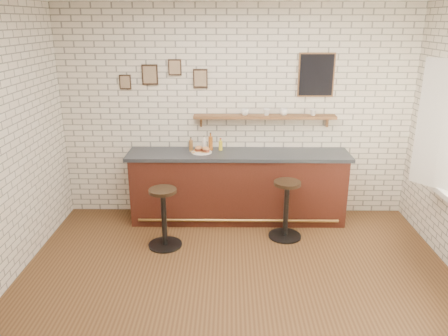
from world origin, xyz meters
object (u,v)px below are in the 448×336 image
at_px(sandwich_plate, 202,152).
at_px(shelf_cup_d, 313,112).
at_px(bar_stool_right, 286,208).
at_px(shelf_cup_b, 267,112).
at_px(ciabatta_sandwich, 202,149).
at_px(bitters_bottle_white, 204,144).
at_px(bar_counter, 238,186).
at_px(condiment_bottle_yellow, 221,145).
at_px(shelf_cup_a, 245,112).
at_px(shelf_cup_c, 284,112).
at_px(bar_stool_left, 164,216).
at_px(bitters_bottle_amber, 211,143).
at_px(bitters_bottle_brown, 191,145).

xyz_separation_m(sandwich_plate, shelf_cup_d, (1.56, 0.20, 0.53)).
distance_m(bar_stool_right, shelf_cup_b, 1.37).
bearing_deg(bar_stool_right, ciabatta_sandwich, 153.64).
height_order(sandwich_plate, bar_stool_right, sandwich_plate).
bearing_deg(bitters_bottle_white, bar_counter, -14.86).
distance_m(bitters_bottle_white, condiment_bottle_yellow, 0.23).
xyz_separation_m(shelf_cup_a, shelf_cup_c, (0.55, 0.00, 0.00)).
xyz_separation_m(bar_stool_right, shelf_cup_b, (-0.23, 0.76, 1.12)).
distance_m(bar_counter, shelf_cup_d, 1.49).
relative_size(shelf_cup_a, shelf_cup_c, 0.91).
height_order(shelf_cup_c, shelf_cup_d, shelf_cup_c).
bearing_deg(ciabatta_sandwich, bar_stool_left, -118.52).
distance_m(bar_stool_right, shelf_cup_c, 1.36).
bearing_deg(bar_stool_left, bar_stool_right, 9.47).
relative_size(ciabatta_sandwich, shelf_cup_b, 2.55).
relative_size(bar_counter, condiment_bottle_yellow, 17.83).
xyz_separation_m(bitters_bottle_amber, bar_stool_right, (1.02, -0.69, -0.69)).
xyz_separation_m(bitters_bottle_white, bitters_bottle_amber, (0.09, -0.00, 0.02)).
distance_m(ciabatta_sandwich, shelf_cup_d, 1.64).
bearing_deg(ciabatta_sandwich, bitters_bottle_brown, 143.08).
relative_size(bitters_bottle_amber, condiment_bottle_yellow, 1.47).
xyz_separation_m(bar_stool_left, bar_stool_right, (1.58, 0.26, 0.00)).
relative_size(bar_counter, bitters_bottle_amber, 12.17).
height_order(condiment_bottle_yellow, shelf_cup_b, shelf_cup_b).
height_order(bar_counter, bitters_bottle_brown, bitters_bottle_brown).
height_order(bar_counter, shelf_cup_b, shelf_cup_b).
bearing_deg(ciabatta_sandwich, bar_stool_right, -26.36).
relative_size(bar_stool_left, shelf_cup_d, 8.50).
height_order(bitters_bottle_amber, shelf_cup_b, shelf_cup_b).
xyz_separation_m(bar_stool_left, shelf_cup_b, (1.35, 1.02, 1.13)).
height_order(bitters_bottle_brown, bitters_bottle_white, bitters_bottle_white).
bearing_deg(shelf_cup_d, ciabatta_sandwich, -172.72).
distance_m(bitters_bottle_amber, shelf_cup_b, 0.90).
bearing_deg(bar_stool_right, shelf_cup_d, 61.06).
xyz_separation_m(bitters_bottle_white, shelf_cup_b, (0.88, 0.07, 0.45)).
bearing_deg(shelf_cup_a, bitters_bottle_brown, 157.83).
bearing_deg(shelf_cup_d, shelf_cup_b, 179.95).
relative_size(bitters_bottle_brown, bitters_bottle_white, 0.89).
distance_m(bar_counter, ciabatta_sandwich, 0.75).
distance_m(shelf_cup_a, shelf_cup_c, 0.55).
bearing_deg(bar_counter, shelf_cup_c, 17.55).
height_order(bitters_bottle_white, bar_stool_right, bitters_bottle_white).
xyz_separation_m(bitters_bottle_brown, condiment_bottle_yellow, (0.42, 0.00, -0.00)).
height_order(bitters_bottle_brown, condiment_bottle_yellow, bitters_bottle_brown).
height_order(sandwich_plate, shelf_cup_d, shelf_cup_d).
relative_size(condiment_bottle_yellow, shelf_cup_c, 1.45).
bearing_deg(shelf_cup_a, bar_stool_right, -82.28).
relative_size(bar_counter, shelf_cup_b, 31.52).
bearing_deg(bar_stool_left, bitters_bottle_brown, 73.69).
bearing_deg(bitters_bottle_brown, shelf_cup_d, 2.40).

